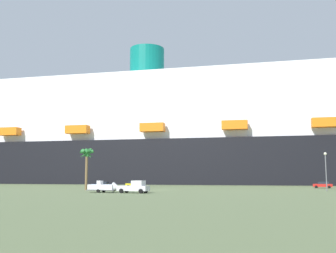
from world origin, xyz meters
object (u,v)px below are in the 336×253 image
(pickup_truck, at_px, (134,187))
(street_lamp, at_px, (326,166))
(parked_car_yellow_taxi, at_px, (135,184))
(parked_car_red_hatchback, at_px, (323,185))
(cruise_ship, at_px, (241,139))
(small_boat_on_trailer, at_px, (106,187))
(parked_car_blue_suv, at_px, (102,185))
(palm_tree, at_px, (87,157))

(pickup_truck, bearing_deg, street_lamp, 26.55)
(parked_car_yellow_taxi, height_order, parked_car_red_hatchback, same)
(cruise_ship, height_order, street_lamp, cruise_ship)
(small_boat_on_trailer, distance_m, parked_car_blue_suv, 22.68)
(pickup_truck, distance_m, parked_car_red_hatchback, 50.72)
(pickup_truck, relative_size, palm_tree, 0.65)
(palm_tree, xyz_separation_m, parked_car_yellow_taxi, (4.48, 19.40, -6.14))
(cruise_ship, distance_m, parked_car_yellow_taxi, 55.06)
(cruise_ship, distance_m, parked_car_blue_suv, 65.11)
(cruise_ship, relative_size, parked_car_yellow_taxi, 60.75)
(parked_car_yellow_taxi, xyz_separation_m, parked_car_red_hatchback, (46.15, 4.89, 0.00))
(pickup_truck, height_order, small_boat_on_trailer, pickup_truck)
(street_lamp, bearing_deg, pickup_truck, -153.45)
(parked_car_red_hatchback, bearing_deg, pickup_truck, -135.81)
(small_boat_on_trailer, relative_size, parked_car_blue_suv, 1.53)
(small_boat_on_trailer, bearing_deg, cruise_ship, 74.53)
(pickup_truck, bearing_deg, cruise_ship, 78.73)
(palm_tree, height_order, parked_car_yellow_taxi, palm_tree)
(small_boat_on_trailer, relative_size, parked_car_red_hatchback, 1.50)
(parked_car_blue_suv, bearing_deg, palm_tree, -85.83)
(cruise_ship, relative_size, small_boat_on_trailer, 39.00)
(parked_car_yellow_taxi, bearing_deg, small_boat_on_trailer, -82.25)
(cruise_ship, xyz_separation_m, parked_car_red_hatchback, (21.01, -41.70, -15.14))
(parked_car_blue_suv, distance_m, parked_car_red_hatchback, 53.23)
(cruise_ship, bearing_deg, palm_tree, -114.18)
(parked_car_red_hatchback, bearing_deg, street_lamp, -96.02)
(cruise_ship, distance_m, pickup_truck, 79.97)
(pickup_truck, bearing_deg, parked_car_red_hatchback, 44.19)
(pickup_truck, distance_m, parked_car_blue_suv, 26.22)
(street_lamp, bearing_deg, parked_car_yellow_taxi, 163.33)
(parked_car_blue_suv, bearing_deg, cruise_ship, 61.33)
(street_lamp, relative_size, parked_car_blue_suv, 1.67)
(palm_tree, relative_size, street_lamp, 1.16)
(street_lamp, distance_m, parked_car_blue_suv, 49.84)
(street_lamp, distance_m, parked_car_red_hatchback, 18.71)
(cruise_ship, distance_m, parked_car_red_hatchback, 49.09)
(street_lamp, height_order, parked_car_blue_suv, street_lamp)
(cruise_ship, xyz_separation_m, parked_car_blue_suv, (-30.38, -55.57, -15.14))
(street_lamp, bearing_deg, small_boat_on_trailer, -157.77)
(pickup_truck, xyz_separation_m, palm_tree, (-14.27, 11.06, 5.93))
(palm_tree, xyz_separation_m, parked_car_blue_suv, (-0.76, 10.42, -6.14))
(small_boat_on_trailer, xyz_separation_m, street_lamp, (40.20, 16.43, 4.07))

